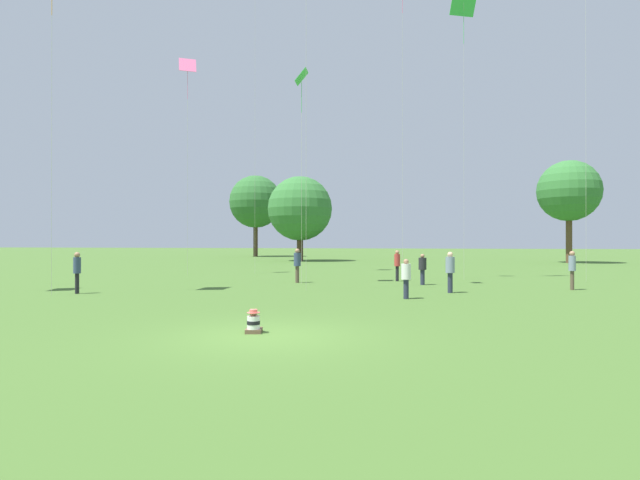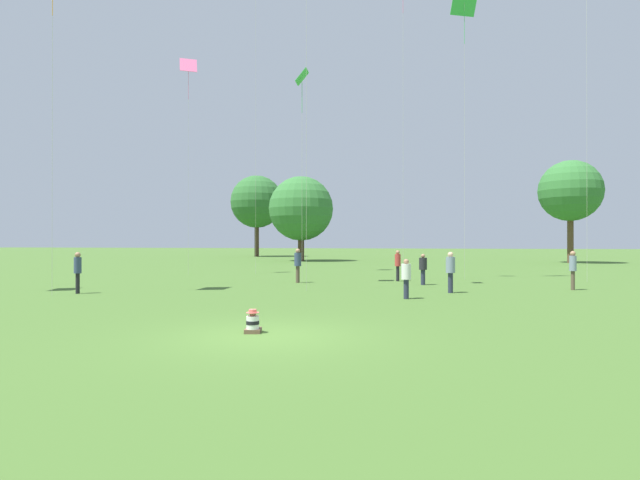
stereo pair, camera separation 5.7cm
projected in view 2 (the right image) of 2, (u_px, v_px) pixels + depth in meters
name	position (u px, v px, depth m)	size (l,w,h in m)	color
ground_plane	(267.00, 336.00, 11.59)	(300.00, 300.00, 0.00)	#426628
seated_toddler	(253.00, 323.00, 11.99)	(0.47, 0.54, 0.58)	brown
person_standing_0	(406.00, 275.00, 19.10)	(0.50, 0.50, 1.53)	#282D42
person_standing_1	(298.00, 262.00, 26.61)	(0.52, 0.52, 1.82)	brown
person_standing_2	(423.00, 267.00, 25.28)	(0.56, 0.56, 1.57)	#282D42
person_standing_3	(450.00, 269.00, 21.33)	(0.42, 0.42, 1.76)	#282D42
person_standing_4	(78.00, 268.00, 21.05)	(0.32, 0.32, 1.76)	black
person_standing_5	(573.00, 266.00, 22.61)	(0.43, 0.43, 1.77)	brown
person_standing_6	(398.00, 263.00, 27.64)	(0.35, 0.35, 1.71)	black
kite_0	(188.00, 72.00, 32.86)	(1.21, 0.98, 14.35)	pink
kite_2	(403.00, 5.00, 28.33)	(0.86, 0.24, 17.11)	pink
kite_5	(302.00, 85.00, 25.88)	(0.66, 0.93, 11.12)	green
kite_8	(464.00, 8.00, 28.65)	(1.61, 1.17, 16.68)	green
distant_tree_0	(570.00, 191.00, 51.07)	(6.24, 6.24, 10.54)	brown
distant_tree_1	(257.00, 202.00, 73.19)	(7.68, 7.68, 11.91)	#473323
distant_tree_2	(301.00, 209.00, 56.49)	(7.29, 7.29, 9.60)	#473323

